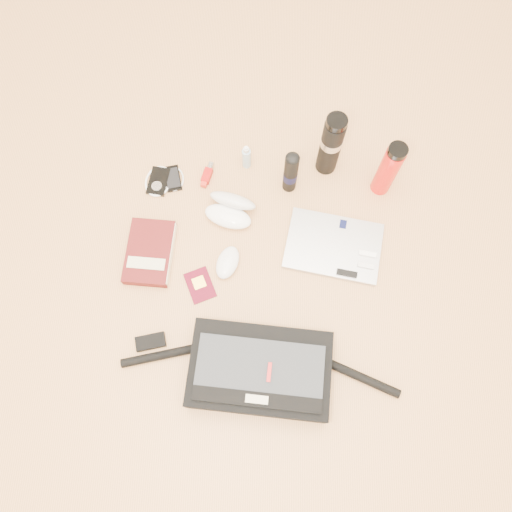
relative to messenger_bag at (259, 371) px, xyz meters
name	(u,v)px	position (x,y,z in m)	size (l,w,h in m)	color
ground	(259,294)	(-0.01, 0.25, -0.05)	(4.00, 4.00, 0.00)	tan
messenger_bag	(259,371)	(0.00, 0.00, 0.00)	(0.88, 0.30, 0.12)	black
laptop	(334,246)	(0.24, 0.43, -0.04)	(0.35, 0.27, 0.03)	#A6A6A8
book	(150,253)	(-0.38, 0.38, -0.03)	(0.16, 0.24, 0.04)	#4B0F10
passport	(200,285)	(-0.20, 0.28, -0.05)	(0.12, 0.14, 0.01)	#4C0414
mouse	(228,262)	(-0.12, 0.36, -0.04)	(0.10, 0.14, 0.04)	silver
sunglasses_case	(230,209)	(-0.11, 0.55, -0.02)	(0.20, 0.18, 0.10)	white
ipod	(158,181)	(-0.38, 0.66, -0.05)	(0.11, 0.12, 0.01)	black
phone	(173,178)	(-0.33, 0.67, -0.05)	(0.10, 0.11, 0.01)	black
inhaler	(207,175)	(-0.20, 0.69, -0.04)	(0.04, 0.10, 0.03)	#9E0E0D
spray_bottle	(247,157)	(-0.06, 0.74, 0.00)	(0.04, 0.04, 0.12)	#94B7CC
aerosol_can	(291,172)	(0.09, 0.66, 0.05)	(0.06, 0.06, 0.21)	black
thermos_black	(331,145)	(0.22, 0.74, 0.09)	(0.10, 0.10, 0.28)	black
thermos_red	(388,169)	(0.41, 0.66, 0.07)	(0.08, 0.08, 0.26)	red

